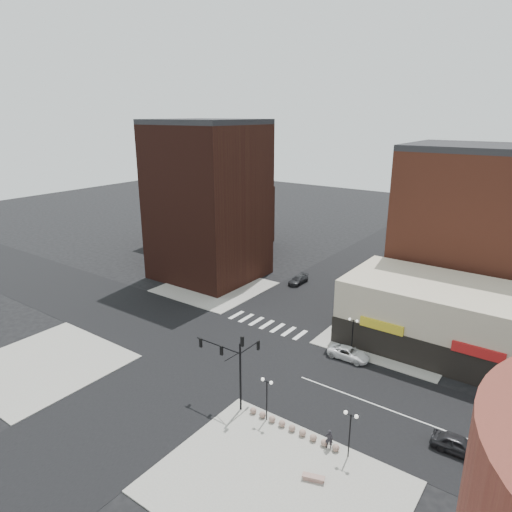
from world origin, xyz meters
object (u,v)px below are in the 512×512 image
Objects in this scene: street_lamp_se_b at (350,423)px; dark_sedan_north at (298,280)px; white_suv at (349,353)px; traffic_signal at (234,359)px; pedestrian at (329,439)px; street_lamp_ne at (353,327)px; stone_bench at (313,478)px; street_lamp_se_a at (267,389)px; dark_sedan_east at (459,445)px.

dark_sedan_north is at bearing 126.54° from street_lamp_se_b.
street_lamp_se_b reaches higher than white_suv.
pedestrian is (10.02, -0.17, -3.97)m from traffic_signal.
street_lamp_ne is at bearing -43.26° from dark_sedan_north.
white_suv is 24.11m from dark_sedan_north.
street_lamp_se_b is 16.16m from white_suv.
dark_sedan_north is 2.51× the size of pedestrian.
stone_bench is (0.69, -3.86, -0.66)m from pedestrian.
street_lamp_se_a reaches higher than dark_sedan_north.
street_lamp_se_b is 0.95× the size of dark_sedan_north.
traffic_signal is at bearing -69.24° from dark_sedan_north.
dark_sedan_east is at bearing -35.83° from street_lamp_ne.
street_lamp_se_b is 2.38× the size of pedestrian.
pedestrian reaches higher than dark_sedan_east.
white_suv is at bearing -93.61° from pedestrian.
street_lamp_se_a is 0.88× the size of white_suv.
pedestrian reaches higher than white_suv.
traffic_signal is 11.88m from street_lamp_se_b.
street_lamp_se_b is (8.00, 0.00, 0.00)m from street_lamp_se_a.
street_lamp_se_a and street_lamp_se_b have the same top height.
street_lamp_se_b is 0.95× the size of dark_sedan_east.
traffic_signal is 1.87× the size of street_lamp_se_b.
pedestrian reaches higher than stone_bench.
street_lamp_se_b is at bearing 157.71° from pedestrian.
street_lamp_se_b is 4.97m from stone_bench.
street_lamp_se_b is at bearing 0.00° from street_lamp_se_a.
street_lamp_ne is at bearing 86.42° from street_lamp_se_a.
dark_sedan_north is (-15.51, 31.72, -2.65)m from street_lamp_se_a.
white_suv is (5.12, 14.33, -4.30)m from traffic_signal.
white_suv is 2.65× the size of stone_bench.
dark_sedan_north is (-30.61, 25.90, -0.11)m from dark_sedan_east.
street_lamp_se_a is at bearing 110.24° from dark_sedan_east.
street_lamp_ne is 2.38× the size of pedestrian.
white_suv is (0.36, -1.50, -2.63)m from street_lamp_ne.
white_suv reaches higher than stone_bench.
dark_sedan_east is at bearing 39.36° from street_lamp_se_b.
dark_sedan_north is 42.08m from stone_bench.
stone_bench is at bearing -29.05° from street_lamp_se_a.
dark_sedan_east is 2.49× the size of pedestrian.
white_suv is (1.36, 14.50, -2.63)m from street_lamp_se_a.
white_suv is 16.25m from dark_sedan_east.
traffic_signal is 12.34m from stone_bench.
dark_sedan_east is 0.99× the size of dark_sedan_north.
street_lamp_ne is (1.00, 16.00, 0.00)m from street_lamp_se_a.
dark_sedan_north is at bearing -77.83° from pedestrian.
street_lamp_se_b is 2.32× the size of stone_bench.
pedestrian is (21.77, -31.72, 0.36)m from dark_sedan_north.
dark_sedan_north is at bearing 110.42° from traffic_signal.
traffic_signal reaches higher than street_lamp_se_b.
white_suv is at bearing 70.33° from traffic_signal.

